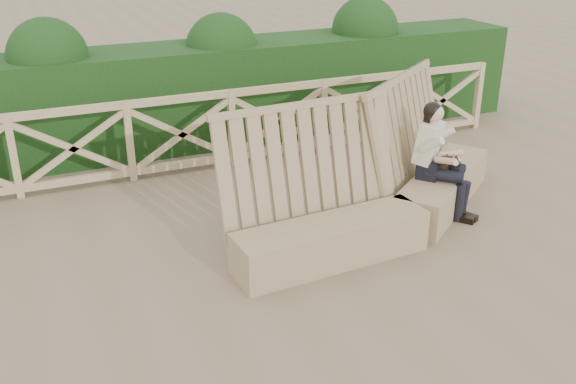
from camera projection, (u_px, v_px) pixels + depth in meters
name	position (u px, v px, depth m)	size (l,w,h in m)	color
ground	(283.00, 299.00, 6.02)	(60.00, 60.00, 0.00)	brown
bench	(387.00, 196.00, 7.22)	(3.94, 2.02, 1.58)	olive
woman	(437.00, 155.00, 7.47)	(0.67, 0.82, 1.36)	black
guardrail	(182.00, 134.00, 8.74)	(10.10, 0.09, 1.10)	#9A7D5A
hedge	(160.00, 99.00, 9.66)	(12.00, 1.20, 1.50)	black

